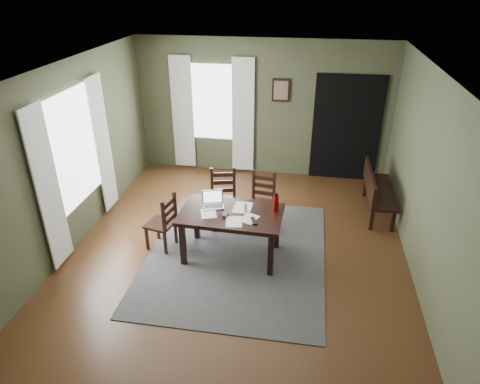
% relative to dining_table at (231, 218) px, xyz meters
% --- Properties ---
extents(ground, '(5.00, 6.00, 0.01)m').
position_rel_dining_table_xyz_m(ground, '(0.07, 0.04, -0.65)').
color(ground, '#492C16').
extents(room_shell, '(5.02, 6.02, 2.71)m').
position_rel_dining_table_xyz_m(room_shell, '(0.07, 0.04, 1.15)').
color(room_shell, '#454B30').
rests_on(room_shell, ground).
extents(rug, '(2.60, 3.20, 0.01)m').
position_rel_dining_table_xyz_m(rug, '(0.07, 0.04, -0.64)').
color(rug, '#3E3E3E').
rests_on(rug, ground).
extents(dining_table, '(1.48, 0.92, 0.73)m').
position_rel_dining_table_xyz_m(dining_table, '(0.00, 0.00, 0.00)').
color(dining_table, black).
rests_on(dining_table, rug).
extents(chair_end, '(0.46, 0.46, 0.89)m').
position_rel_dining_table_xyz_m(chair_end, '(-1.04, 0.04, -0.21)').
color(chair_end, black).
rests_on(chair_end, rug).
extents(chair_back_left, '(0.51, 0.51, 0.97)m').
position_rel_dining_table_xyz_m(chair_back_left, '(-0.28, 0.83, -0.17)').
color(chair_back_left, black).
rests_on(chair_back_left, rug).
extents(chair_back_right, '(0.45, 0.46, 0.92)m').
position_rel_dining_table_xyz_m(chair_back_right, '(0.33, 0.90, -0.19)').
color(chair_back_right, black).
rests_on(chair_back_right, rug).
extents(bench, '(0.44, 1.38, 0.78)m').
position_rel_dining_table_xyz_m(bench, '(2.22, 1.67, -0.18)').
color(bench, black).
rests_on(bench, ground).
extents(laptop, '(0.36, 0.32, 0.21)m').
position_rel_dining_table_xyz_m(laptop, '(-0.30, 0.17, 0.14)').
color(laptop, '#B7B7BC').
rests_on(laptop, dining_table).
extents(computer_mouse, '(0.06, 0.11, 0.04)m').
position_rel_dining_table_xyz_m(computer_mouse, '(-0.07, -0.10, 0.11)').
color(computer_mouse, '#3F3F42').
rests_on(computer_mouse, dining_table).
extents(tv_remote, '(0.12, 0.20, 0.02)m').
position_rel_dining_table_xyz_m(tv_remote, '(0.35, -0.18, 0.10)').
color(tv_remote, black).
rests_on(tv_remote, dining_table).
extents(drinking_glass, '(0.07, 0.07, 0.13)m').
position_rel_dining_table_xyz_m(drinking_glass, '(0.19, 0.06, 0.16)').
color(drinking_glass, silver).
rests_on(drinking_glass, dining_table).
extents(water_bottle, '(0.09, 0.09, 0.28)m').
position_rel_dining_table_xyz_m(water_bottle, '(0.62, 0.16, 0.22)').
color(water_bottle, '#9C0C0D').
rests_on(water_bottle, dining_table).
extents(paper_a, '(0.29, 0.33, 0.00)m').
position_rel_dining_table_xyz_m(paper_a, '(-0.31, -0.08, 0.09)').
color(paper_a, white).
rests_on(paper_a, dining_table).
extents(paper_b, '(0.29, 0.32, 0.00)m').
position_rel_dining_table_xyz_m(paper_b, '(0.28, -0.12, 0.09)').
color(paper_b, white).
rests_on(paper_b, dining_table).
extents(paper_c, '(0.26, 0.34, 0.00)m').
position_rel_dining_table_xyz_m(paper_c, '(0.14, 0.17, 0.09)').
color(paper_c, white).
rests_on(paper_c, dining_table).
extents(paper_e, '(0.26, 0.32, 0.00)m').
position_rel_dining_table_xyz_m(paper_e, '(0.08, -0.24, 0.09)').
color(paper_e, white).
rests_on(paper_e, dining_table).
extents(window_left, '(0.01, 1.30, 1.70)m').
position_rel_dining_table_xyz_m(window_left, '(-2.40, 0.24, 0.80)').
color(window_left, white).
rests_on(window_left, ground).
extents(window_back, '(1.00, 0.01, 1.50)m').
position_rel_dining_table_xyz_m(window_back, '(-0.93, 3.01, 0.80)').
color(window_back, white).
rests_on(window_back, ground).
extents(curtain_left_near, '(0.03, 0.48, 2.30)m').
position_rel_dining_table_xyz_m(curtain_left_near, '(-2.37, -0.58, 0.55)').
color(curtain_left_near, silver).
rests_on(curtain_left_near, ground).
extents(curtain_left_far, '(0.03, 0.48, 2.30)m').
position_rel_dining_table_xyz_m(curtain_left_far, '(-2.37, 1.06, 0.55)').
color(curtain_left_far, silver).
rests_on(curtain_left_far, ground).
extents(curtain_back_left, '(0.44, 0.03, 2.30)m').
position_rel_dining_table_xyz_m(curtain_back_left, '(-1.55, 2.98, 0.55)').
color(curtain_back_left, silver).
rests_on(curtain_back_left, ground).
extents(curtain_back_right, '(0.44, 0.03, 2.30)m').
position_rel_dining_table_xyz_m(curtain_back_right, '(-0.31, 2.98, 0.55)').
color(curtain_back_right, silver).
rests_on(curtain_back_right, ground).
extents(framed_picture, '(0.34, 0.03, 0.44)m').
position_rel_dining_table_xyz_m(framed_picture, '(0.42, 3.01, 1.10)').
color(framed_picture, black).
rests_on(framed_picture, ground).
extents(doorway_back, '(1.30, 0.03, 2.10)m').
position_rel_dining_table_xyz_m(doorway_back, '(1.72, 3.01, 0.40)').
color(doorway_back, black).
rests_on(doorway_back, ground).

